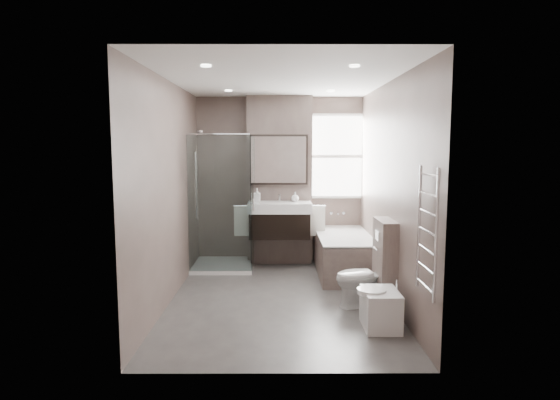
{
  "coord_description": "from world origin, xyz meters",
  "views": [
    {
      "loc": [
        -0.02,
        -5.51,
        1.85
      ],
      "look_at": [
        0.0,
        0.15,
        1.18
      ],
      "focal_mm": 30.0,
      "sensor_mm": 36.0,
      "label": 1
    }
  ],
  "objects_px": {
    "toilet": "(364,277)",
    "bathtub": "(344,252)",
    "vanity": "(280,219)",
    "bidet": "(380,308)"
  },
  "relations": [
    {
      "from": "bathtub",
      "to": "bidet",
      "type": "bearing_deg",
      "value": -87.48
    },
    {
      "from": "toilet",
      "to": "bidet",
      "type": "relative_size",
      "value": 1.34
    },
    {
      "from": "bidet",
      "to": "toilet",
      "type": "bearing_deg",
      "value": 93.91
    },
    {
      "from": "bathtub",
      "to": "toilet",
      "type": "relative_size",
      "value": 2.37
    },
    {
      "from": "vanity",
      "to": "bathtub",
      "type": "height_order",
      "value": "vanity"
    },
    {
      "from": "vanity",
      "to": "bidet",
      "type": "bearing_deg",
      "value": -66.74
    },
    {
      "from": "toilet",
      "to": "bidet",
      "type": "distance_m",
      "value": 0.67
    },
    {
      "from": "bathtub",
      "to": "toilet",
      "type": "xyz_separation_m",
      "value": [
        0.05,
        -1.38,
        0.02
      ]
    },
    {
      "from": "bathtub",
      "to": "toilet",
      "type": "distance_m",
      "value": 1.39
    },
    {
      "from": "toilet",
      "to": "bathtub",
      "type": "bearing_deg",
      "value": 169.3
    }
  ]
}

